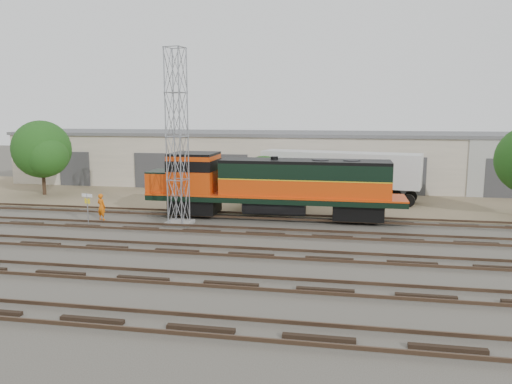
% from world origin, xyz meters
% --- Properties ---
extents(ground, '(140.00, 140.00, 0.00)m').
position_xyz_m(ground, '(0.00, 0.00, 0.00)').
color(ground, '#47423A').
rests_on(ground, ground).
extents(dirt_strip, '(80.00, 16.00, 0.02)m').
position_xyz_m(dirt_strip, '(0.00, 15.00, 0.01)').
color(dirt_strip, '#726047').
rests_on(dirt_strip, ground).
extents(tracks, '(80.00, 20.40, 0.28)m').
position_xyz_m(tracks, '(0.00, -3.00, 0.08)').
color(tracks, black).
rests_on(tracks, ground).
extents(warehouse, '(58.40, 10.40, 5.30)m').
position_xyz_m(warehouse, '(0.04, 22.98, 2.65)').
color(warehouse, beige).
rests_on(warehouse, ground).
extents(locomotive, '(17.64, 3.10, 4.24)m').
position_xyz_m(locomotive, '(-0.44, 6.00, 2.43)').
color(locomotive, black).
rests_on(locomotive, tracks).
extents(signal_tower, '(1.67, 1.67, 11.33)m').
position_xyz_m(signal_tower, '(-6.05, 3.26, 5.51)').
color(signal_tower, gray).
rests_on(signal_tower, ground).
extents(sign_post, '(0.84, 0.25, 2.08)m').
position_xyz_m(sign_post, '(-11.96, 2.21, 1.46)').
color(sign_post, gray).
rests_on(sign_post, ground).
extents(worker, '(0.77, 0.62, 1.82)m').
position_xyz_m(worker, '(-11.74, 3.65, 0.91)').
color(worker, '#DA5F0C').
rests_on(worker, ground).
extents(semi_trailer, '(13.37, 5.22, 4.03)m').
position_xyz_m(semi_trailer, '(4.41, 14.43, 2.54)').
color(semi_trailer, silver).
rests_on(semi_trailer, ground).
extents(tree_west, '(5.30, 5.05, 6.60)m').
position_xyz_m(tree_west, '(-21.52, 12.16, 3.95)').
color(tree_west, '#382619').
rests_on(tree_west, ground).
extents(tree_mid, '(4.50, 4.28, 4.28)m').
position_xyz_m(tree_mid, '(-1.28, 9.76, 1.78)').
color(tree_mid, '#382619').
rests_on(tree_mid, ground).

